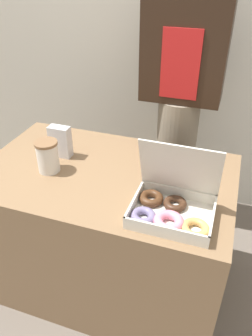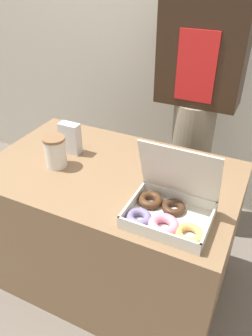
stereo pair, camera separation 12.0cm
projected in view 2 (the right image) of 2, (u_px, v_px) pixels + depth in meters
The scene contains 6 objects.
ground_plane at pixel (114, 275), 1.83m from camera, with size 14.00×14.00×0.00m, color #665B51.
table at pixel (112, 229), 1.64m from camera, with size 1.12×0.69×0.70m.
donut_box at pixel (167, 210), 1.16m from camera, with size 0.31×0.25×0.27m.
coffee_cup at pixel (55, 152), 1.44m from camera, with size 0.10×0.10×0.14m.
napkin_holder at pixel (70, 138), 1.54m from camera, with size 0.10×0.05×0.15m.
person_customer at pixel (197, 97), 1.76m from camera, with size 0.43×0.24×1.59m.
Camera 2 is at (0.58, -1.05, 1.51)m, focal length 35.00 mm.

